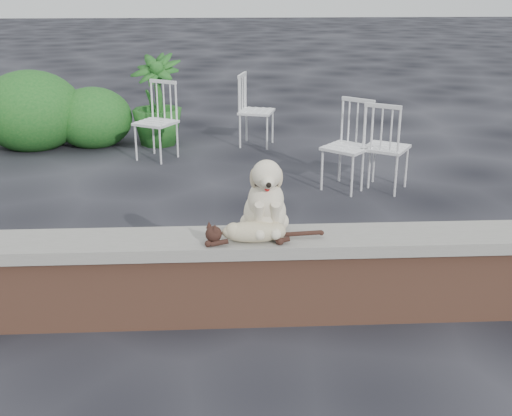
{
  "coord_description": "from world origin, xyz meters",
  "views": [
    {
      "loc": [
        0.04,
        -3.79,
        2.17
      ],
      "look_at": [
        0.25,
        0.2,
        0.7
      ],
      "focal_mm": 45.14,
      "sensor_mm": 36.0,
      "label": 1
    }
  ],
  "objects_px": {
    "chair_c": "(386,146)",
    "dog": "(265,194)",
    "chair_d": "(347,146)",
    "chair_b": "(156,121)",
    "cat": "(254,231)",
    "chair_e": "(257,110)",
    "potted_plant_b": "(157,100)"
  },
  "relations": [
    {
      "from": "chair_c",
      "to": "dog",
      "type": "bearing_deg",
      "value": 92.71
    },
    {
      "from": "chair_d",
      "to": "chair_b",
      "type": "distance_m",
      "value": 2.46
    },
    {
      "from": "chair_c",
      "to": "cat",
      "type": "bearing_deg",
      "value": 92.78
    },
    {
      "from": "chair_e",
      "to": "chair_d",
      "type": "bearing_deg",
      "value": -140.33
    },
    {
      "from": "cat",
      "to": "dog",
      "type": "bearing_deg",
      "value": 60.65
    },
    {
      "from": "chair_c",
      "to": "chair_e",
      "type": "height_order",
      "value": "same"
    },
    {
      "from": "chair_b",
      "to": "chair_c",
      "type": "bearing_deg",
      "value": 2.82
    },
    {
      "from": "cat",
      "to": "chair_c",
      "type": "height_order",
      "value": "chair_c"
    },
    {
      "from": "potted_plant_b",
      "to": "chair_b",
      "type": "bearing_deg",
      "value": -86.17
    },
    {
      "from": "cat",
      "to": "chair_e",
      "type": "distance_m",
      "value": 4.62
    },
    {
      "from": "chair_c",
      "to": "chair_e",
      "type": "distance_m",
      "value": 2.28
    },
    {
      "from": "chair_d",
      "to": "chair_e",
      "type": "xyz_separation_m",
      "value": [
        -0.84,
        1.89,
        0.0
      ]
    },
    {
      "from": "chair_e",
      "to": "chair_b",
      "type": "bearing_deg",
      "value": 131.17
    },
    {
      "from": "chair_d",
      "to": "dog",
      "type": "bearing_deg",
      "value": -70.78
    },
    {
      "from": "cat",
      "to": "potted_plant_b",
      "type": "xyz_separation_m",
      "value": [
        -1.04,
        4.74,
        -0.06
      ]
    },
    {
      "from": "chair_b",
      "to": "potted_plant_b",
      "type": "xyz_separation_m",
      "value": [
        -0.05,
        0.72,
        0.12
      ]
    },
    {
      "from": "chair_b",
      "to": "potted_plant_b",
      "type": "relative_size",
      "value": 0.8
    },
    {
      "from": "chair_c",
      "to": "chair_d",
      "type": "bearing_deg",
      "value": 29.28
    },
    {
      "from": "cat",
      "to": "potted_plant_b",
      "type": "distance_m",
      "value": 4.85
    },
    {
      "from": "cat",
      "to": "potted_plant_b",
      "type": "height_order",
      "value": "potted_plant_b"
    },
    {
      "from": "chair_d",
      "to": "potted_plant_b",
      "type": "relative_size",
      "value": 0.8
    },
    {
      "from": "potted_plant_b",
      "to": "chair_d",
      "type": "bearing_deg",
      "value": -43.2
    },
    {
      "from": "chair_e",
      "to": "potted_plant_b",
      "type": "xyz_separation_m",
      "value": [
        -1.3,
        0.13,
        0.12
      ]
    },
    {
      "from": "chair_e",
      "to": "potted_plant_b",
      "type": "bearing_deg",
      "value": 100.17
    },
    {
      "from": "dog",
      "to": "potted_plant_b",
      "type": "height_order",
      "value": "potted_plant_b"
    },
    {
      "from": "dog",
      "to": "chair_b",
      "type": "bearing_deg",
      "value": 104.23
    },
    {
      "from": "dog",
      "to": "chair_d",
      "type": "xyz_separation_m",
      "value": [
        1.02,
        2.57,
        -0.37
      ]
    },
    {
      "from": "cat",
      "to": "chair_d",
      "type": "xyz_separation_m",
      "value": [
        1.1,
        2.72,
        -0.19
      ]
    },
    {
      "from": "dog",
      "to": "chair_c",
      "type": "relative_size",
      "value": 0.56
    },
    {
      "from": "cat",
      "to": "chair_e",
      "type": "height_order",
      "value": "chair_e"
    },
    {
      "from": "chair_b",
      "to": "cat",
      "type": "bearing_deg",
      "value": -45.7
    },
    {
      "from": "chair_b",
      "to": "chair_e",
      "type": "xyz_separation_m",
      "value": [
        1.25,
        0.6,
        0.0
      ]
    }
  ]
}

